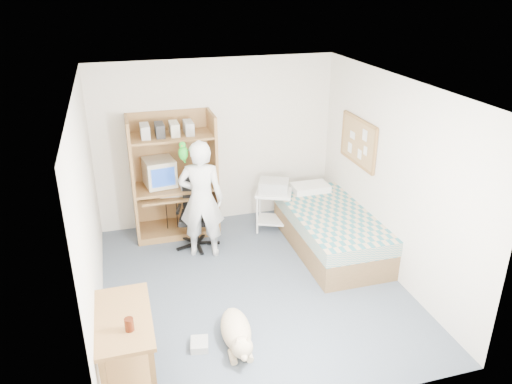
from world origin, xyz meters
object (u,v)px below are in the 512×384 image
person (201,200)px  printer_cart (274,204)px  computer_hutch (174,180)px  office_chair (196,221)px  side_desk (126,340)px  bed (330,230)px  dog (237,332)px

person → printer_cart: 1.30m
computer_hutch → office_chair: 0.70m
computer_hutch → office_chair: size_ratio=1.82×
side_desk → printer_cart: side_desk is taller
bed → office_chair: office_chair is taller
person → dog: 2.05m
person → dog: bearing=105.3°
bed → side_desk: side_desk is taller
computer_hutch → bed: computer_hutch is taller
person → office_chair: bearing=-67.7°
computer_hutch → person: size_ratio=1.09×
side_desk → bed: bearing=32.5°
side_desk → dog: (1.10, 0.22, -0.34)m
bed → person: 1.85m
office_chair → person: (0.04, -0.30, 0.47)m
computer_hutch → person: bearing=-71.4°
dog → printer_cart: (1.17, 2.37, 0.25)m
person → dog: person is taller
side_desk → office_chair: bearing=66.4°
printer_cart → office_chair: bearing=-151.0°
computer_hutch → dog: (0.25, -2.72, -0.66)m
computer_hutch → printer_cart: size_ratio=2.83×
bed → office_chair: (-1.77, 0.65, 0.07)m
office_chair → person: bearing=-67.7°
bed → printer_cart: bed is taller
computer_hutch → office_chair: computer_hutch is taller
bed → person: (-1.74, 0.34, 0.53)m
dog → office_chair: bearing=94.5°
computer_hutch → bed: 2.35m
person → computer_hutch: bearing=-55.8°
computer_hutch → printer_cart: computer_hutch is taller
dog → printer_cart: size_ratio=1.52×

